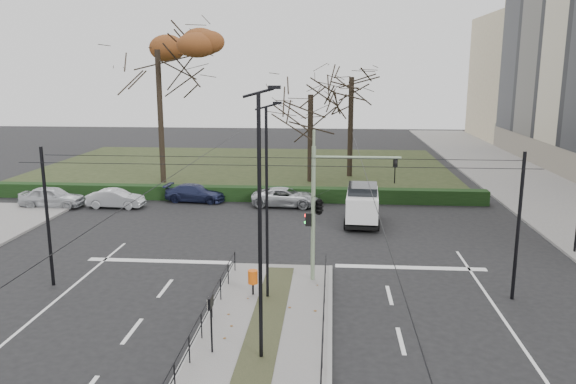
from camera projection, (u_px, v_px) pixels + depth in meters
name	position (u px, v px, depth m)	size (l,w,h in m)	color
ground	(270.00, 312.00, 21.43)	(140.00, 140.00, 0.00)	black
median_island	(262.00, 341.00, 18.98)	(4.40, 15.00, 0.14)	#63615F
sidewalk_east	(544.00, 194.00, 41.48)	(8.00, 90.00, 0.14)	#63615F
park	(244.00, 168.00, 53.06)	(38.00, 26.00, 0.10)	#242C16
hedge	(215.00, 193.00, 39.91)	(38.00, 1.00, 1.00)	black
median_railing	(262.00, 317.00, 18.69)	(4.14, 13.24, 0.92)	black
catenary	(274.00, 215.00, 22.29)	(20.00, 34.00, 6.00)	black
traffic_light	(321.00, 204.00, 23.65)	(4.01, 2.23, 5.83)	gray
litter_bin	(253.00, 277.00, 22.59)	(0.40, 0.40, 1.02)	black
info_panel	(211.00, 308.00, 17.76)	(0.11, 0.50, 1.92)	black
streetlamp_median_near	(260.00, 226.00, 16.87)	(0.71, 0.14, 8.47)	black
streetlamp_median_far	(267.00, 201.00, 21.69)	(0.65, 0.13, 7.75)	black
parked_car_first	(52.00, 197.00, 37.70)	(1.70, 4.22, 1.44)	#B8BCC1
parked_car_second	(116.00, 199.00, 37.65)	(1.32, 3.78, 1.25)	#B8BCC1
parked_car_third	(195.00, 193.00, 39.40)	(1.72, 4.24, 1.23)	#1D2344
parked_car_fourth	(285.00, 197.00, 38.04)	(2.09, 4.53, 1.26)	#B8BCC1
white_van	(362.00, 203.00, 33.57)	(2.26, 4.54, 2.38)	white
rust_tree	(157.00, 50.00, 43.72)	(9.54, 9.54, 13.86)	black
bare_tree_center	(351.00, 85.00, 46.98)	(5.91, 5.91, 11.18)	black
bare_tree_near	(311.00, 101.00, 44.93)	(7.37, 7.37, 9.38)	black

